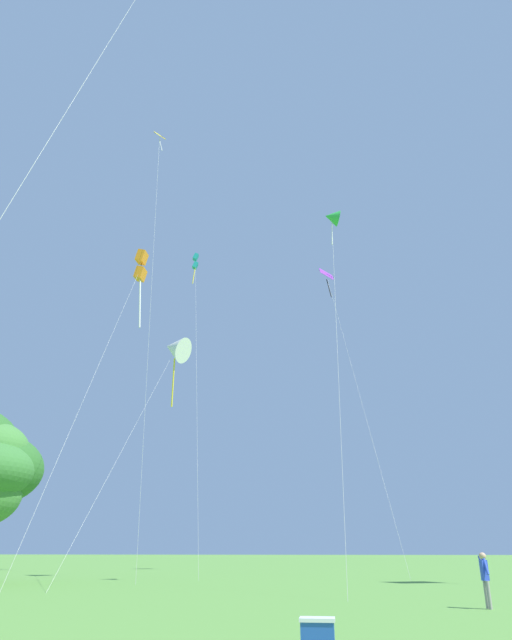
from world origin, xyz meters
name	(u,v)px	position (x,y,z in m)	size (l,w,h in m)	color
kite_teal_box	(195,264)	(-10.24, 38.43, 23.48)	(3.51, 9.04, 24.48)	teal
kite_white_distant	(175,349)	(-9.45, 31.16, 13.56)	(2.30, 12.56, 14.61)	white
kite_orange_box	(141,268)	(-11.42, 29.05, 18.43)	(0.68, 11.26, 19.68)	orange
kite_yellow_diamond	(158,170)	(-10.80, 29.14, 26.12)	(2.54, 4.90, 29.93)	yellow
kite_purple_streamer	(329,286)	(0.67, 41.62, 22.26)	(4.19, 12.26, 24.38)	purple
kite_green_small	(332,218)	(0.93, 25.16, 18.76)	(1.10, 8.30, 19.33)	green
person_child_small	(485,575)	(4.43, 15.41, 0.87)	(0.20, 0.46, 1.44)	gray
picnic_cooler	(318,632)	(0.02, 8.21, 0.22)	(0.60, 0.40, 0.44)	#2351B2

